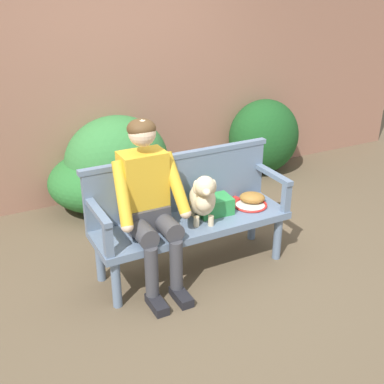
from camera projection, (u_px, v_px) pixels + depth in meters
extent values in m
plane|color=brown|center=(192.00, 268.00, 4.08)|extent=(40.00, 40.00, 0.00)
cube|color=#936651|center=(110.00, 92.00, 5.14)|extent=(8.00, 0.30, 2.21)
ellipsoid|color=#194C1E|center=(264.00, 137.00, 5.87)|extent=(0.88, 0.75, 0.90)
ellipsoid|color=#337538|center=(117.00, 161.00, 5.04)|extent=(1.08, 0.92, 0.95)
ellipsoid|color=#286B2D|center=(104.00, 180.00, 5.03)|extent=(1.15, 1.04, 0.61)
cube|color=slate|center=(192.00, 224.00, 3.90)|extent=(1.61, 0.50, 0.06)
cylinder|color=slate|center=(116.00, 284.00, 3.54)|extent=(0.07, 0.07, 0.39)
cylinder|color=slate|center=(277.00, 238.00, 4.14)|extent=(0.07, 0.07, 0.39)
cylinder|color=slate|center=(100.00, 259.00, 3.85)|extent=(0.07, 0.07, 0.39)
cylinder|color=slate|center=(252.00, 219.00, 4.46)|extent=(0.07, 0.07, 0.39)
cube|color=slate|center=(179.00, 184.00, 3.98)|extent=(1.61, 0.05, 0.46)
cube|color=slate|center=(179.00, 156.00, 3.87)|extent=(1.65, 0.06, 0.04)
cube|color=slate|center=(108.00, 242.00, 3.35)|extent=(0.06, 0.06, 0.24)
cube|color=slate|center=(97.00, 211.00, 3.46)|extent=(0.06, 0.50, 0.04)
cube|color=slate|center=(286.00, 198.00, 3.99)|extent=(0.06, 0.06, 0.24)
cube|color=slate|center=(272.00, 174.00, 4.10)|extent=(0.06, 0.50, 0.04)
cube|color=black|center=(157.00, 304.00, 3.58)|extent=(0.10, 0.24, 0.07)
cylinder|color=#3D3D42|center=(152.00, 272.00, 3.55)|extent=(0.10, 0.10, 0.40)
cylinder|color=#3D3D42|center=(142.00, 231.00, 3.57)|extent=(0.15, 0.32, 0.15)
cube|color=black|center=(181.00, 296.00, 3.66)|extent=(0.10, 0.24, 0.07)
cylinder|color=#3D3D42|center=(176.00, 265.00, 3.63)|extent=(0.10, 0.10, 0.40)
cylinder|color=#3D3D42|center=(166.00, 225.00, 3.65)|extent=(0.15, 0.32, 0.15)
cube|color=#3D3D42|center=(146.00, 217.00, 3.73)|extent=(0.32, 0.24, 0.20)
cube|color=gold|center=(143.00, 185.00, 3.64)|extent=(0.34, 0.22, 0.52)
cylinder|color=gold|center=(122.00, 194.00, 3.45)|extent=(0.14, 0.33, 0.45)
sphere|color=beige|center=(127.00, 226.00, 3.42)|extent=(0.09, 0.09, 0.09)
cylinder|color=gold|center=(176.00, 183.00, 3.62)|extent=(0.14, 0.33, 0.45)
sphere|color=beige|center=(185.00, 213.00, 3.62)|extent=(0.09, 0.09, 0.09)
sphere|color=beige|center=(142.00, 133.00, 3.46)|extent=(0.20, 0.20, 0.20)
ellipsoid|color=#51381E|center=(141.00, 129.00, 3.45)|extent=(0.21, 0.21, 0.14)
cylinder|color=beige|center=(196.00, 221.00, 3.79)|extent=(0.05, 0.05, 0.08)
cylinder|color=beige|center=(211.00, 221.00, 3.80)|extent=(0.05, 0.05, 0.08)
cylinder|color=beige|center=(194.00, 211.00, 3.95)|extent=(0.05, 0.05, 0.08)
cylinder|color=beige|center=(207.00, 210.00, 3.97)|extent=(0.05, 0.05, 0.08)
ellipsoid|color=beige|center=(202.00, 199.00, 3.81)|extent=(0.30, 0.37, 0.25)
sphere|color=beige|center=(204.00, 203.00, 3.71)|extent=(0.15, 0.15, 0.15)
sphere|color=beige|center=(205.00, 186.00, 3.62)|extent=(0.16, 0.16, 0.16)
ellipsoid|color=beige|center=(206.00, 192.00, 3.56)|extent=(0.09, 0.11, 0.06)
ellipsoid|color=beige|center=(196.00, 187.00, 3.62)|extent=(0.06, 0.05, 0.11)
ellipsoid|color=beige|center=(213.00, 186.00, 3.64)|extent=(0.06, 0.05, 0.11)
sphere|color=beige|center=(200.00, 186.00, 3.93)|extent=(0.07, 0.07, 0.07)
torus|color=red|center=(250.00, 205.00, 4.13)|extent=(0.35, 0.35, 0.02)
cylinder|color=silver|center=(250.00, 205.00, 4.13)|extent=(0.25, 0.25, 0.00)
cube|color=red|center=(236.00, 198.00, 4.24)|extent=(0.05, 0.08, 0.02)
cylinder|color=black|center=(225.00, 193.00, 4.34)|extent=(0.08, 0.22, 0.03)
ellipsoid|color=#9E6B2D|center=(252.00, 198.00, 4.18)|extent=(0.28, 0.27, 0.09)
cube|color=#2D8E42|center=(214.00, 205.00, 3.98)|extent=(0.29, 0.22, 0.14)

